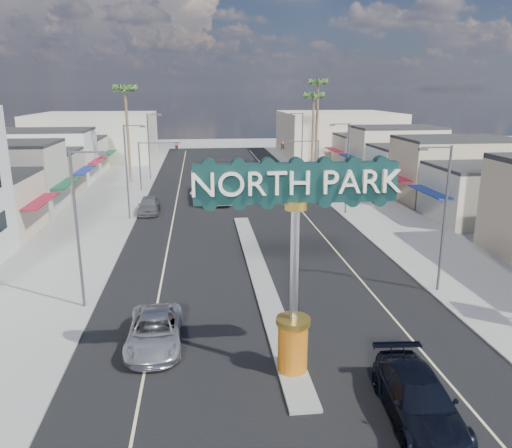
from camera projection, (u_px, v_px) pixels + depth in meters
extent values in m
plane|color=gray|center=(240.00, 217.00, 48.91)|extent=(160.00, 160.00, 0.00)
cube|color=black|center=(240.00, 217.00, 48.91)|extent=(20.00, 120.00, 0.01)
cube|color=gray|center=(260.00, 274.00, 33.54)|extent=(1.30, 30.00, 0.16)
cube|color=gray|center=(93.00, 220.00, 47.36)|extent=(8.00, 120.00, 0.12)
cube|color=gray|center=(378.00, 212.00, 50.42)|extent=(8.00, 120.00, 0.12)
cube|color=beige|center=(25.00, 170.00, 57.97)|extent=(12.00, 42.00, 6.00)
cube|color=#B7B29E|center=(420.00, 164.00, 63.21)|extent=(12.00, 42.00, 6.00)
cube|color=#B7B29E|center=(96.00, 136.00, 88.62)|extent=(20.00, 20.00, 8.00)
cube|color=beige|center=(337.00, 134.00, 93.42)|extent=(20.00, 20.00, 8.00)
cylinder|color=#D04B10|center=(293.00, 347.00, 21.72)|extent=(1.30, 1.30, 2.20)
cylinder|color=gold|center=(293.00, 321.00, 21.40)|extent=(1.50, 1.50, 0.25)
cylinder|color=#B7B7BC|center=(294.00, 266.00, 20.74)|extent=(0.36, 0.36, 4.80)
cylinder|color=gold|center=(296.00, 205.00, 20.07)|extent=(0.90, 0.90, 0.35)
cube|color=black|center=(296.00, 183.00, 19.83)|extent=(8.20, 0.50, 1.60)
cylinder|color=#47474C|center=(140.00, 167.00, 60.35)|extent=(0.18, 0.18, 6.00)
cylinder|color=#47474C|center=(160.00, 143.00, 59.87)|extent=(5.00, 0.12, 0.12)
cube|color=black|center=(177.00, 147.00, 60.22)|extent=(0.32, 0.32, 1.00)
sphere|color=red|center=(176.00, 144.00, 59.96)|extent=(0.22, 0.22, 0.22)
cylinder|color=#47474C|center=(318.00, 164.00, 62.75)|extent=(0.18, 0.18, 6.00)
cylinder|color=#47474C|center=(299.00, 141.00, 61.72)|extent=(5.00, 0.12, 0.12)
cube|color=black|center=(283.00, 145.00, 61.63)|extent=(0.32, 0.32, 1.00)
sphere|color=red|center=(283.00, 143.00, 61.38)|extent=(0.22, 0.22, 0.22)
cylinder|color=#47474C|center=(77.00, 232.00, 27.39)|extent=(0.16, 0.16, 9.00)
cylinder|color=#47474C|center=(87.00, 152.00, 26.34)|extent=(1.80, 0.10, 0.10)
cube|color=#47474C|center=(103.00, 154.00, 26.46)|extent=(0.50, 0.22, 0.15)
cylinder|color=#47474C|center=(127.00, 173.00, 46.58)|extent=(0.16, 0.16, 9.00)
cylinder|color=#47474C|center=(134.00, 126.00, 45.53)|extent=(1.80, 0.10, 0.10)
cube|color=#47474C|center=(143.00, 127.00, 45.64)|extent=(0.50, 0.22, 0.15)
cylinder|color=#47474C|center=(149.00, 147.00, 67.68)|extent=(0.16, 0.16, 9.00)
cylinder|color=#47474C|center=(154.00, 114.00, 66.63)|extent=(1.80, 0.10, 0.10)
cube|color=#47474C|center=(160.00, 115.00, 66.74)|extent=(0.50, 0.22, 0.15)
cylinder|color=#47474C|center=(444.00, 221.00, 29.71)|extent=(0.16, 0.16, 9.00)
cylinder|color=#47474C|center=(437.00, 147.00, 28.46)|extent=(1.80, 0.10, 0.10)
cube|color=#47474C|center=(423.00, 149.00, 28.40)|extent=(0.50, 0.22, 0.15)
cylinder|color=#47474C|center=(347.00, 170.00, 48.89)|extent=(0.16, 0.16, 9.00)
cylinder|color=#47474C|center=(340.00, 124.00, 47.64)|extent=(1.80, 0.10, 0.10)
cube|color=#47474C|center=(332.00, 125.00, 47.58)|extent=(0.50, 0.22, 0.15)
cylinder|color=#47474C|center=(302.00, 145.00, 69.99)|extent=(0.16, 0.16, 9.00)
cylinder|color=#47474C|center=(296.00, 113.00, 68.74)|extent=(1.80, 0.10, 0.10)
cube|color=#47474C|center=(291.00, 114.00, 68.68)|extent=(0.50, 0.22, 0.15)
cylinder|color=brown|center=(128.00, 138.00, 65.11)|extent=(0.36, 0.36, 12.00)
cylinder|color=brown|center=(313.00, 135.00, 73.83)|extent=(0.36, 0.36, 11.00)
cylinder|color=brown|center=(317.00, 126.00, 79.54)|extent=(0.36, 0.36, 13.00)
imported|color=#B6B7BC|center=(155.00, 331.00, 24.15)|extent=(2.63, 5.59, 1.54)
imported|color=black|center=(419.00, 399.00, 18.70)|extent=(2.86, 6.12, 1.73)
imported|color=slate|center=(149.00, 205.00, 50.16)|extent=(2.03, 5.02, 1.71)
imported|color=silver|center=(216.00, 185.00, 56.89)|extent=(2.92, 11.07, 3.06)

